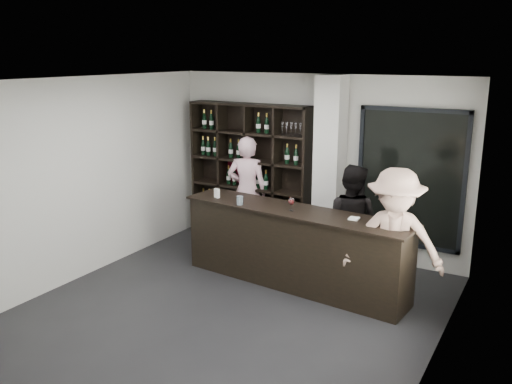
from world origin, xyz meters
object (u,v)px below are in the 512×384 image
Objects in this scene: wine_shelf at (249,174)px; customer at (394,243)px; tasting_counter at (294,247)px; taster_pink at (247,191)px; taster_black at (350,223)px.

wine_shelf reaches higher than customer.
customer is at bearing -1.98° from tasting_counter.
wine_shelf is at bearing 143.97° from tasting_counter.
taster_black is at bearing 148.80° from taster_pink.
taster_pink reaches higher than tasting_counter.
tasting_counter is at bearing 125.14° from taster_pink.
tasting_counter is 1.80× the size of taster_pink.
wine_shelf is 1.27× the size of customer.
wine_shelf is 2.25m from taster_black.
wine_shelf is 0.31m from taster_pink.
tasting_counter is at bearing -41.47° from wine_shelf.
wine_shelf is at bearing 138.79° from customer.
wine_shelf reaches higher than taster_black.
wine_shelf is 0.71× the size of tasting_counter.
taster_pink is 2.12m from taster_black.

